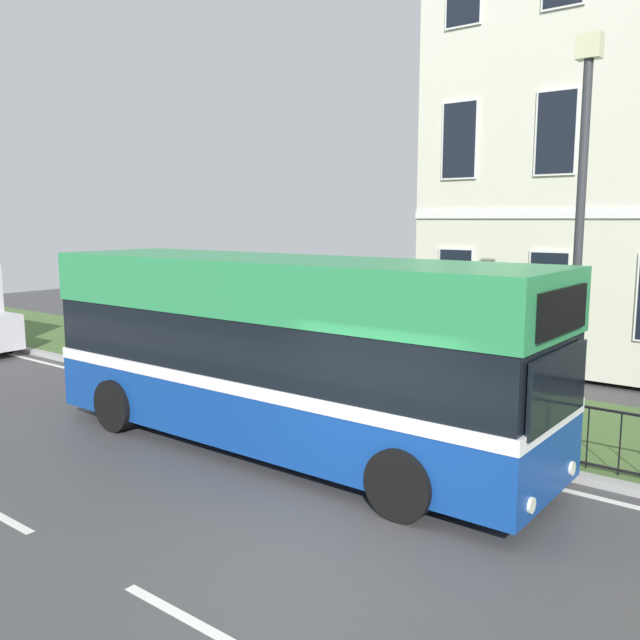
{
  "coord_description": "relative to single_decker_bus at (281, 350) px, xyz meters",
  "views": [
    {
      "loc": [
        4.69,
        -5.75,
        3.85
      ],
      "look_at": [
        -4.03,
        5.3,
        1.74
      ],
      "focal_mm": 37.85,
      "sensor_mm": 36.0,
      "label": 1
    }
  ],
  "objects": [
    {
      "name": "street_lamp_post",
      "position": [
        3.94,
        2.58,
        2.15
      ],
      "size": [
        0.36,
        0.24,
        6.47
      ],
      "color": "#333338",
      "rests_on": "ground_plane"
    },
    {
      "name": "single_decker_bus",
      "position": [
        0.0,
        0.0,
        0.0
      ],
      "size": [
        9.23,
        2.63,
        3.22
      ],
      "rotation": [
        0.0,
        0.0,
        0.01
      ],
      "color": "navy",
      "rests_on": "ground_plane"
    },
    {
      "name": "ground_plane",
      "position": [
        2.63,
        -1.71,
        -1.71
      ],
      "size": [
        60.0,
        56.0,
        0.18
      ],
      "color": "#414142"
    }
  ]
}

